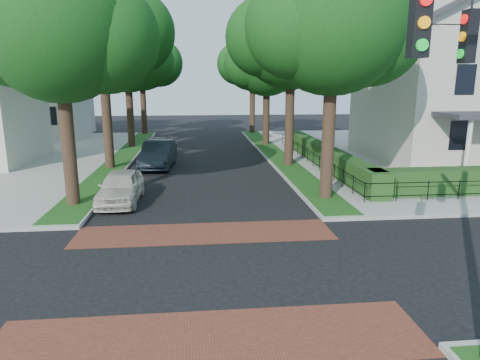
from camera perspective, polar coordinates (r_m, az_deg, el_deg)
name	(u,v)px	position (r m, az deg, el deg)	size (l,w,h in m)	color
ground	(207,272)	(12.27, -4.39, -12.15)	(120.00, 120.00, 0.00)	black
sidewalk_ne	(459,152)	(36.35, 27.21, 3.34)	(30.00, 30.00, 0.15)	gray
crosswalk_far	(205,233)	(15.23, -4.69, -7.06)	(9.00, 2.20, 0.01)	brown
crosswalk_near	(211,338)	(9.47, -3.87, -20.31)	(9.00, 2.20, 0.01)	brown
grass_strip_ne	(275,154)	(31.15, 4.71, 3.52)	(1.60, 29.80, 0.02)	#1B3F12
grass_strip_nw	(123,156)	(31.08, -15.31, 3.08)	(1.60, 29.80, 0.02)	#1B3F12
tree_right_near	(334,23)	(19.41, 12.45, 19.80)	(7.75, 6.67, 10.66)	black
tree_right_mid	(293,35)	(27.15, 7.02, 18.68)	(8.25, 7.09, 11.22)	black
tree_right_far	(268,61)	(35.86, 3.72, 15.57)	(7.25, 6.23, 9.74)	black
tree_right_back	(253,62)	(44.78, 1.78, 15.50)	(7.50, 6.45, 10.20)	black
tree_left_near	(62,29)	(19.19, -22.60, 18.15)	(7.50, 6.45, 10.20)	black
tree_left_mid	(103,26)	(27.06, -17.75, 18.98)	(8.00, 6.88, 11.48)	black
tree_left_far	(129,57)	(35.78, -14.63, 15.54)	(7.00, 6.02, 9.86)	black
tree_left_back	(143,60)	(44.72, -12.86, 15.38)	(7.75, 6.66, 10.44)	black
hedge_main_road	(323,154)	(27.65, 10.96, 3.38)	(1.00, 18.00, 1.20)	#1A3F15
fence_main_road	(310,157)	(27.46, 9.35, 3.06)	(0.06, 18.00, 0.90)	black
house_victorian	(469,70)	(32.33, 28.24, 12.85)	(13.00, 13.05, 12.48)	beige
house_left_far	(34,84)	(45.76, -25.80, 11.41)	(10.00, 9.00, 10.14)	beige
parked_car_front	(121,187)	(19.47, -15.64, -0.89)	(1.70, 4.22, 1.44)	beige
parked_car_middle	(158,154)	(27.17, -10.83, 3.39)	(1.75, 5.02, 1.65)	black
parked_car_rear	(158,150)	(29.77, -10.86, 3.92)	(1.92, 4.72, 1.37)	slate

